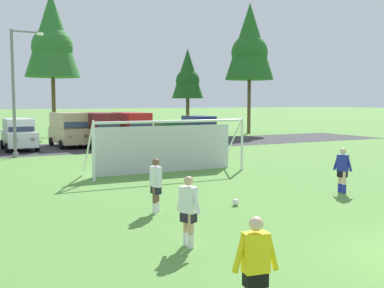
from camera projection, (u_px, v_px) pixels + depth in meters
name	position (u px, v px, depth m)	size (l,w,h in m)	color
ground_plane	(162.00, 169.00, 23.07)	(400.00, 400.00, 0.00)	#598C3D
parking_lot_strip	(92.00, 147.00, 34.26)	(52.00, 8.40, 0.01)	#333335
soccer_ball	(236.00, 202.00, 14.96)	(0.22, 0.22, 0.22)	white
soccer_goal	(167.00, 145.00, 21.77)	(7.44, 2.03, 2.57)	white
referee	(256.00, 270.00, 6.94)	(0.72, 0.30, 1.64)	beige
player_striker_near	(156.00, 186.00, 13.96)	(0.31, 0.73, 1.64)	brown
player_defender_far	(188.00, 211.00, 10.67)	(0.39, 0.72, 1.64)	tan
player_winger_left	(343.00, 170.00, 17.04)	(0.39, 0.73, 1.64)	beige
parked_car_slot_center_left	(19.00, 134.00, 32.05)	(2.15, 4.61, 2.16)	silver
parked_car_slot_center	(69.00, 129.00, 34.41)	(2.35, 4.88, 2.52)	tan
parked_car_slot_center_right	(99.00, 129.00, 34.04)	(2.43, 4.92, 2.52)	maroon
parked_car_slot_right	(132.00, 128.00, 34.59)	(2.21, 4.81, 2.52)	red
parked_car_slot_far_right	(169.00, 133.00, 36.71)	(2.24, 4.30, 1.72)	#194C2D
parked_car_slot_end	(199.00, 129.00, 38.09)	(2.24, 4.65, 2.16)	navy
tree_center_back	(52.00, 37.00, 43.24)	(5.05, 5.05, 13.48)	brown
tree_mid_right	(188.00, 75.00, 48.56)	(3.30, 3.30, 8.81)	brown
tree_right_edge	(250.00, 44.00, 48.18)	(5.04, 5.04, 13.44)	brown
street_lamp	(17.00, 92.00, 27.66)	(2.00, 0.32, 7.56)	slate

